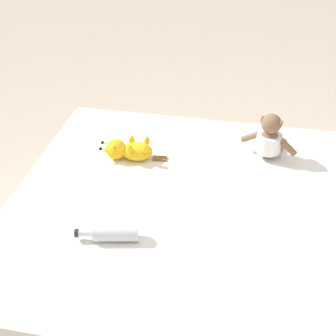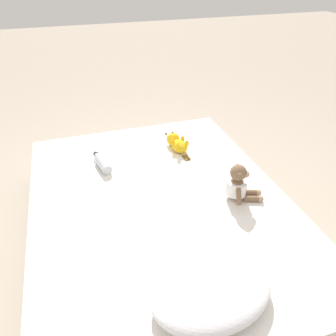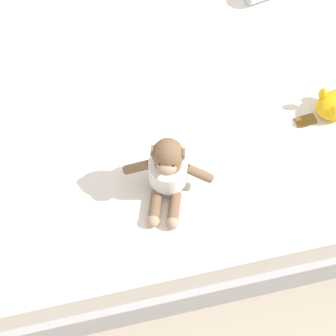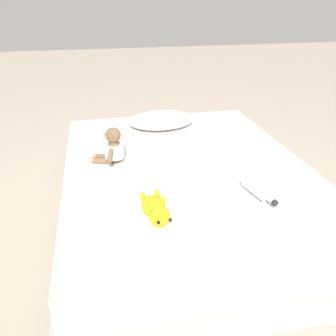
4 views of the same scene
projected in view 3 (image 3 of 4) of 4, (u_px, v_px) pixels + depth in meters
ground_plane at (171, 127)px, 2.23m from camera, size 16.00×16.00×0.00m
bed at (171, 101)px, 2.06m from camera, size 1.56×2.03×0.38m
plush_monkey at (168, 172)px, 1.59m from camera, size 0.25×0.28×0.24m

